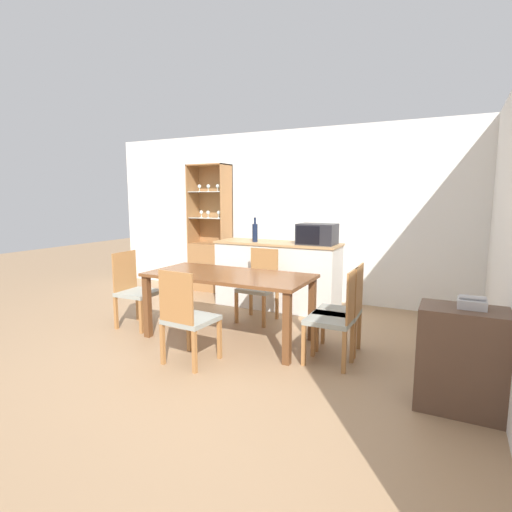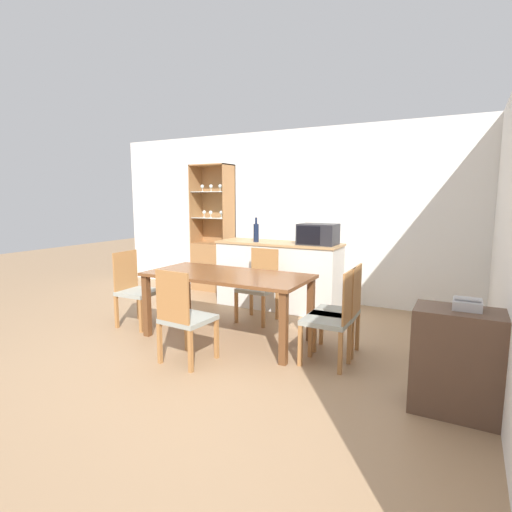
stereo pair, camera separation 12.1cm
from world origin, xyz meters
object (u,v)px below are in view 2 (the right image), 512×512
(dining_table, at_px, (227,282))
(wine_bottle, at_px, (256,232))
(display_cabinet, at_px, (213,255))
(dining_chair_side_right_far, at_px, (340,311))
(telephone, at_px, (467,304))
(dining_chair_side_right_near, at_px, (332,318))
(side_cabinet, at_px, (456,361))
(microwave, at_px, (318,234))
(dining_chair_side_left_near, at_px, (136,290))
(dining_chair_head_far, at_px, (259,286))
(dining_chair_head_near, at_px, (184,317))

(dining_table, bearing_deg, wine_bottle, 104.24)
(display_cabinet, xyz_separation_m, dining_chair_side_right_far, (2.68, -1.77, -0.15))
(telephone, bearing_deg, dining_chair_side_right_near, 160.80)
(display_cabinet, relative_size, dining_chair_side_right_near, 2.30)
(dining_table, height_order, side_cabinet, side_cabinet)
(display_cabinet, bearing_deg, dining_chair_side_right_near, -37.04)
(microwave, bearing_deg, dining_chair_side_right_near, -65.82)
(dining_chair_side_left_near, bearing_deg, dining_chair_head_far, 123.90)
(dining_chair_side_left_near, height_order, dining_chair_head_near, same)
(display_cabinet, height_order, microwave, display_cabinet)
(dining_chair_side_right_far, bearing_deg, wine_bottle, 50.65)
(dining_chair_head_near, bearing_deg, dining_chair_side_right_far, 39.41)
(display_cabinet, relative_size, dining_chair_side_right_far, 2.30)
(side_cabinet, bearing_deg, dining_chair_side_right_near, 158.66)
(dining_chair_head_far, bearing_deg, dining_chair_side_left_near, 36.53)
(dining_chair_side_right_near, bearing_deg, side_cabinet, -110.92)
(display_cabinet, xyz_separation_m, telephone, (3.76, -2.40, 0.21))
(microwave, bearing_deg, dining_chair_side_right_far, -61.65)
(dining_chair_side_right_near, height_order, telephone, dining_chair_side_right_near)
(dining_table, xyz_separation_m, telephone, (2.30, -0.50, 0.17))
(dining_chair_head_far, relative_size, dining_chair_side_left_near, 1.00)
(dining_chair_side_right_far, xyz_separation_m, side_cabinet, (1.04, -0.66, -0.06))
(dining_chair_side_left_near, distance_m, dining_chair_side_right_near, 2.44)
(dining_chair_head_near, height_order, side_cabinet, dining_chair_head_near)
(dining_chair_side_left_near, xyz_separation_m, side_cabinet, (3.48, -0.40, -0.06))
(display_cabinet, bearing_deg, dining_table, -52.45)
(dining_chair_head_far, distance_m, dining_chair_head_near, 1.49)
(display_cabinet, height_order, dining_chair_side_right_near, display_cabinet)
(dining_chair_head_far, relative_size, side_cabinet, 1.18)
(wine_bottle, bearing_deg, dining_chair_head_far, -58.99)
(side_cabinet, distance_m, telephone, 0.42)
(dining_chair_side_right_far, bearing_deg, dining_table, 93.60)
(dining_chair_head_far, bearing_deg, dining_chair_head_near, 90.78)
(dining_chair_side_left_near, xyz_separation_m, microwave, (1.76, 1.52, 0.62))
(dining_chair_head_near, xyz_separation_m, telephone, (2.31, 0.24, 0.36))
(side_cabinet, bearing_deg, dining_chair_side_left_near, 173.37)
(dining_chair_side_left_near, bearing_deg, wine_bottle, 146.20)
(display_cabinet, distance_m, dining_chair_side_right_near, 3.36)
(dining_chair_head_far, xyz_separation_m, dining_chair_side_right_near, (1.22, -0.87, 0.00))
(dining_table, distance_m, dining_chair_head_near, 0.77)
(dining_table, height_order, dining_chair_side_left_near, dining_chair_side_left_near)
(wine_bottle, bearing_deg, microwave, 6.15)
(side_cabinet, bearing_deg, wine_bottle, 144.79)
(dining_chair_side_right_far, bearing_deg, display_cabinet, 54.21)
(dining_chair_side_right_far, height_order, dining_chair_side_left_near, same)
(dining_chair_side_right_near, bearing_deg, telephone, -108.78)
(telephone, bearing_deg, display_cabinet, 147.48)
(dining_chair_side_right_far, xyz_separation_m, wine_bottle, (-1.55, 1.17, 0.62))
(dining_chair_head_far, distance_m, dining_chair_side_left_near, 1.50)
(dining_chair_head_far, distance_m, microwave, 1.05)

